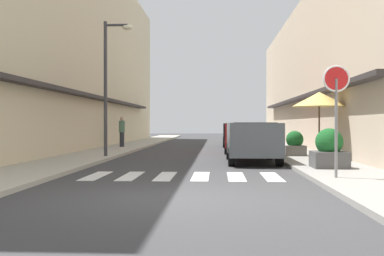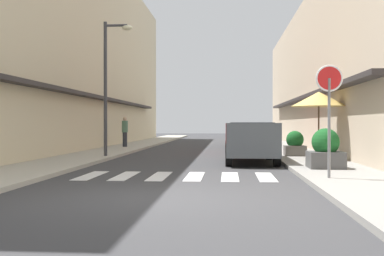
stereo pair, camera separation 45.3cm
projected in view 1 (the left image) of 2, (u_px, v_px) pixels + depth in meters
name	position (u px, v px, depth m)	size (l,w,h in m)	color
ground_plane	(200.00, 150.00, 24.80)	(87.84, 87.84, 0.00)	#38383A
sidewalk_left	(118.00, 149.00, 25.04)	(2.38, 55.90, 0.12)	#ADA899
sidewalk_right	(283.00, 150.00, 24.56)	(2.38, 55.90, 0.12)	gray
building_row_left	(57.00, 47.00, 26.18)	(5.50, 37.94, 11.53)	beige
building_row_right	(349.00, 73.00, 25.31)	(5.50, 37.94, 8.43)	#C6B299
crosswalk	(183.00, 176.00, 12.48)	(5.20, 2.20, 0.01)	silver
parked_car_near	(252.00, 138.00, 16.89)	(1.81, 4.49, 1.47)	#4C5156
parked_car_mid	(243.00, 134.00, 22.80)	(1.89, 4.22, 1.47)	maroon
parked_car_far	(238.00, 132.00, 28.80)	(1.89, 4.03, 1.47)	black
round_street_sign	(336.00, 91.00, 11.22)	(0.65, 0.07, 2.72)	slate
street_lamp	(110.00, 74.00, 18.71)	(1.19, 0.28, 5.44)	#38383D
cafe_umbrella	(319.00, 100.00, 17.50)	(2.06, 2.06, 2.51)	#262626
planter_corner	(329.00, 150.00, 13.74)	(1.00, 1.00, 1.17)	#4C4C4C
planter_midblock	(295.00, 144.00, 19.06)	(0.84, 0.84, 1.02)	slate
pedestrian_walking_near	(122.00, 131.00, 26.28)	(0.34, 0.34, 1.70)	#282B33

